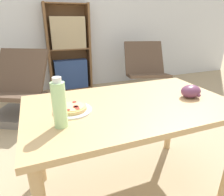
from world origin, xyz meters
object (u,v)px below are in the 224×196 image
at_px(pizza_on_plate, 73,109).
at_px(lounge_chair_far, 145,78).
at_px(drink_bottle, 59,104).
at_px(grape_bunch, 191,91).
at_px(bookshelf, 69,52).
at_px(lounge_chair_near, 18,98).

xyz_separation_m(pizza_on_plate, lounge_chair_far, (1.61, 1.86, -0.46)).
bearing_deg(drink_bottle, grape_bunch, 5.30).
height_order(lounge_chair_far, bookshelf, bookshelf).
bearing_deg(lounge_chair_near, lounge_chair_far, 34.67).
relative_size(pizza_on_plate, drink_bottle, 0.88).
height_order(grape_bunch, drink_bottle, drink_bottle).
bearing_deg(bookshelf, pizza_on_plate, -99.58).
relative_size(lounge_chair_far, bookshelf, 0.61).
relative_size(drink_bottle, bookshelf, 0.17).
xyz_separation_m(lounge_chair_near, bookshelf, (0.87, 0.95, 0.41)).
bearing_deg(lounge_chair_far, drink_bottle, -112.60).
bearing_deg(drink_bottle, lounge_chair_far, 49.87).
xyz_separation_m(lounge_chair_near, lounge_chair_far, (2.05, 0.23, 0.00)).
bearing_deg(lounge_chair_near, grape_bunch, -25.28).
xyz_separation_m(pizza_on_plate, lounge_chair_near, (-0.44, 1.62, -0.46)).
relative_size(lounge_chair_near, lounge_chair_far, 1.07).
bearing_deg(pizza_on_plate, lounge_chair_near, 105.06).
distance_m(drink_bottle, lounge_chair_near, 1.90).
bearing_deg(grape_bunch, pizza_on_plate, 174.82).
relative_size(grape_bunch, drink_bottle, 0.57).
xyz_separation_m(drink_bottle, bookshelf, (0.52, 2.73, -0.17)).
distance_m(lounge_chair_near, lounge_chair_far, 2.06).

